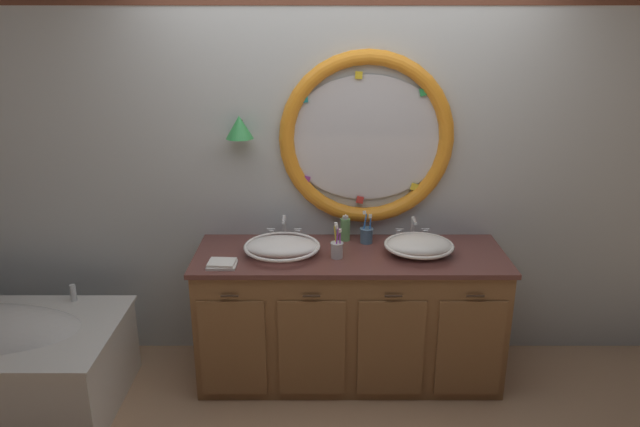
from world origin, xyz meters
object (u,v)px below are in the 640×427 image
at_px(sink_basin_left, 285,247).
at_px(soap_dispenser, 348,229).
at_px(sink_basin_right, 422,246).
at_px(toothbrush_holder_left, 340,249).
at_px(folded_hand_towel, 225,264).
at_px(toothbrush_holder_right, 369,235).

xyz_separation_m(sink_basin_left, soap_dispenser, (0.39, 0.24, 0.03)).
distance_m(sink_basin_right, toothbrush_holder_left, 0.50).
xyz_separation_m(sink_basin_right, soap_dispenser, (-0.44, 0.24, 0.02)).
height_order(sink_basin_left, folded_hand_towel, sink_basin_left).
height_order(sink_basin_left, toothbrush_holder_left, toothbrush_holder_left).
relative_size(toothbrush_holder_left, toothbrush_holder_right, 1.00).
distance_m(toothbrush_holder_right, soap_dispenser, 0.14).
relative_size(sink_basin_right, toothbrush_holder_left, 1.95).
relative_size(sink_basin_left, folded_hand_towel, 2.79).
height_order(toothbrush_holder_left, folded_hand_towel, toothbrush_holder_left).
xyz_separation_m(soap_dispenser, folded_hand_towel, (-0.73, -0.41, -0.06)).
xyz_separation_m(toothbrush_holder_left, soap_dispenser, (0.06, 0.29, 0.02)).
relative_size(toothbrush_holder_left, folded_hand_towel, 1.30).
distance_m(sink_basin_left, sink_basin_right, 0.83).
relative_size(sink_basin_left, toothbrush_holder_left, 2.15).
height_order(sink_basin_right, soap_dispenser, soap_dispenser).
height_order(toothbrush_holder_left, soap_dispenser, toothbrush_holder_left).
distance_m(toothbrush_holder_left, folded_hand_towel, 0.68).
height_order(soap_dispenser, folded_hand_towel, soap_dispenser).
bearing_deg(soap_dispenser, sink_basin_left, -148.59).
bearing_deg(toothbrush_holder_left, soap_dispenser, 77.98).
bearing_deg(sink_basin_right, toothbrush_holder_left, -174.61).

